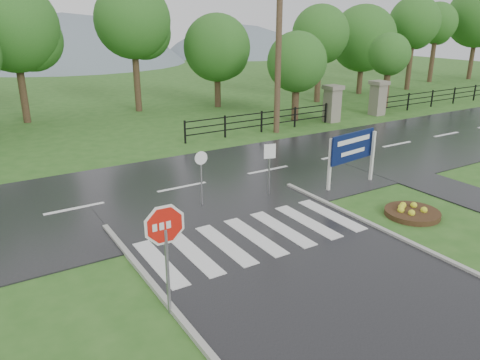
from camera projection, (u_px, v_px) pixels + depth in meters
ground at (386, 329)px, 9.80m from camera, size 120.00×120.00×0.00m
main_road at (182, 188)px, 17.82m from camera, size 90.00×8.00×0.04m
walkway at (461, 194)px, 17.24m from camera, size 2.20×11.00×0.04m
crosswalk at (254, 236)px, 13.79m from camera, size 6.50×2.80×0.02m
pillar_west at (332, 103)px, 28.71m from camera, size 1.00×1.00×2.24m
pillar_east at (378, 97)px, 30.70m from camera, size 1.00×1.00×2.24m
fence_west at (262, 119)px, 26.25m from camera, size 9.58×0.08×1.20m
fence_east at (475, 91)px, 36.19m from camera, size 20.58×0.08×1.20m
hills at (49, 173)px, 68.81m from camera, size 102.00×48.00×48.00m
treeline at (102, 120)px, 29.55m from camera, size 83.20×5.20×10.00m
stop_sign at (165, 235)px, 9.70m from camera, size 1.22×0.08×2.74m
estate_billboard at (353, 149)px, 17.62m from camera, size 2.40×0.41×2.12m
flower_bed at (412, 212)px, 15.32m from camera, size 1.77×1.77×0.35m
reg_sign_small at (270, 159)px, 16.65m from camera, size 0.42×0.14×1.94m
reg_sign_round at (201, 171)px, 15.71m from camera, size 0.46×0.06×1.97m
utility_pole_east at (279, 40)px, 24.77m from camera, size 1.69×0.65×9.83m
entrance_tree_left at (297, 62)px, 28.28m from camera, size 3.63×3.63×5.41m
entrance_tree_right at (389, 55)px, 32.27m from camera, size 2.88×2.88×5.18m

